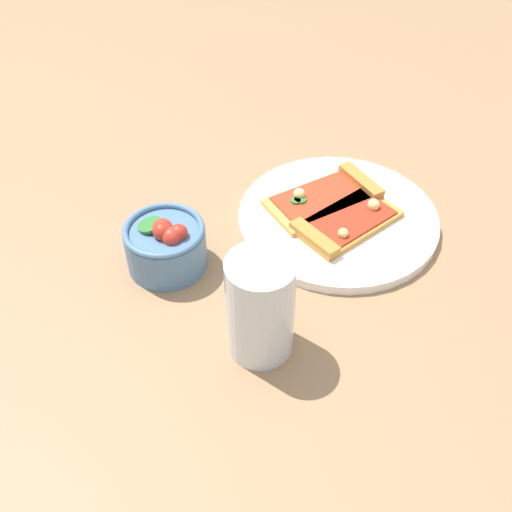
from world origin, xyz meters
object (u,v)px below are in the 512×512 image
object	(u,v)px
salad_bowl	(166,244)
pizza_slice_far	(329,196)
soda_glass	(260,308)
pizza_slice_near	(343,223)
plate	(335,219)

from	to	relation	value
salad_bowl	pizza_slice_far	bearing A→B (deg)	-163.61
salad_bowl	soda_glass	size ratio (longest dim) A/B	0.79
pizza_slice_near	pizza_slice_far	world-z (taller)	same
plate	salad_bowl	size ratio (longest dim) A/B	2.70
pizza_slice_near	salad_bowl	size ratio (longest dim) A/B	1.59
pizza_slice_near	soda_glass	world-z (taller)	soda_glass
plate	soda_glass	world-z (taller)	soda_glass
plate	pizza_slice_near	bearing A→B (deg)	96.10
plate	salad_bowl	world-z (taller)	salad_bowl
pizza_slice_far	salad_bowl	distance (m)	0.25
salad_bowl	soda_glass	bearing A→B (deg)	120.74
plate	pizza_slice_near	size ratio (longest dim) A/B	1.69
plate	pizza_slice_near	world-z (taller)	pizza_slice_near
plate	soda_glass	xyz separation A→B (m)	(0.15, 0.19, 0.06)
plate	salad_bowl	distance (m)	0.24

